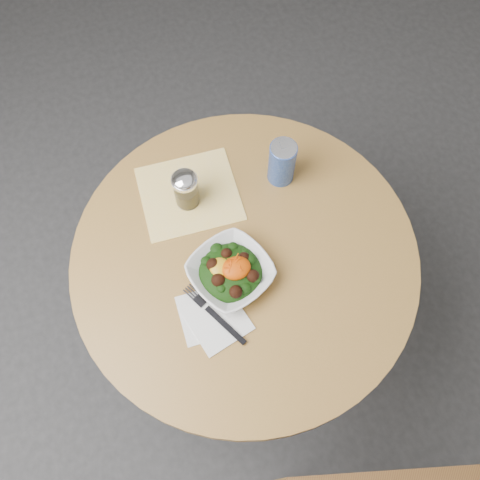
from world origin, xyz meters
The scene contains 8 objects.
ground centered at (0.00, 0.00, 0.00)m, with size 6.00×6.00×0.00m, color #2B2B2D.
table centered at (0.00, 0.00, 0.55)m, with size 0.90×0.90×0.75m.
cloth_napkin centered at (-0.08, 0.22, 0.75)m, with size 0.26×0.24×0.00m, color #EDAE0C.
paper_napkins centered at (-0.13, -0.13, 0.75)m, with size 0.17×0.17×0.00m.
salad_bowl centered at (-0.05, -0.04, 0.78)m, with size 0.25×0.25×0.07m.
fork centered at (-0.13, -0.12, 0.76)m, with size 0.11×0.19×0.00m.
spice_shaker centered at (-0.09, 0.20, 0.81)m, with size 0.07×0.07×0.12m.
beverage_can centered at (0.18, 0.19, 0.82)m, with size 0.07×0.07×0.14m.
Camera 1 is at (-0.20, -0.50, 2.01)m, focal length 40.00 mm.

